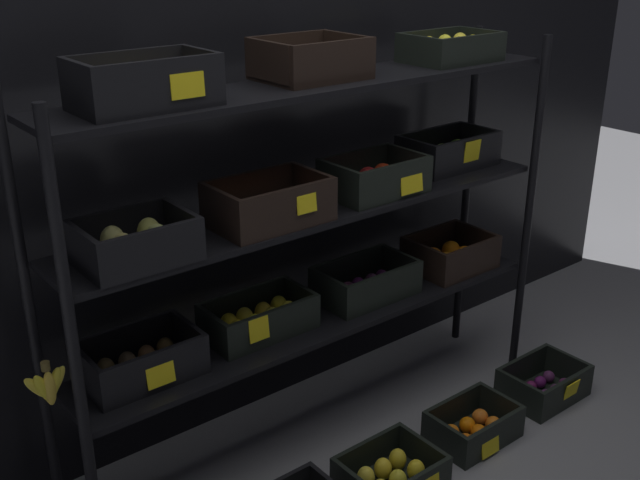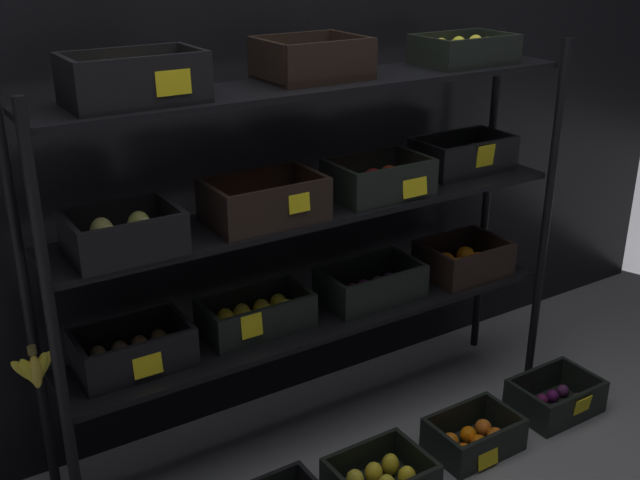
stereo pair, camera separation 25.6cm
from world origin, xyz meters
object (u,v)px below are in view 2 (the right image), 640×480
at_px(crate_ground_lemon, 381,480).
at_px(crate_ground_tangerine, 474,438).
at_px(crate_ground_rightmost_plum, 555,400).
at_px(display_rack, 317,208).

relative_size(crate_ground_lemon, crate_ground_tangerine, 1.01).
bearing_deg(crate_ground_lemon, crate_ground_tangerine, 0.54).
xyz_separation_m(crate_ground_tangerine, crate_ground_rightmost_plum, (0.43, 0.01, 0.00)).
bearing_deg(crate_ground_rightmost_plum, crate_ground_tangerine, -178.93).
relative_size(crate_ground_lemon, crate_ground_rightmost_plum, 0.98).
bearing_deg(crate_ground_rightmost_plum, crate_ground_lemon, -179.19).
bearing_deg(crate_ground_rightmost_plum, display_rack, 155.14).
bearing_deg(display_rack, crate_ground_lemon, -90.87).
xyz_separation_m(crate_ground_lemon, crate_ground_rightmost_plum, (0.84, 0.01, 0.00)).
height_order(crate_ground_lemon, crate_ground_rightmost_plum, crate_ground_rightmost_plum).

